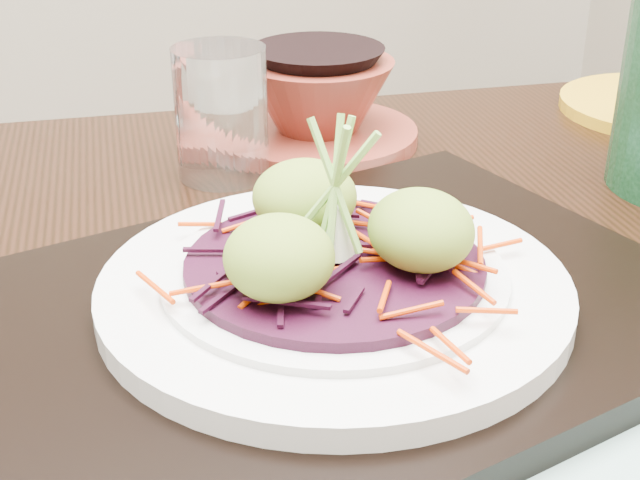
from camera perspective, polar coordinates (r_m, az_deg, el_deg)
name	(u,v)px	position (r m, az deg, el deg)	size (l,w,h in m)	color
dining_table	(331,435)	(0.59, 0.70, -12.38)	(1.30, 0.98, 0.74)	black
placemat	(334,330)	(0.51, 0.89, -5.80)	(0.46, 0.36, 0.00)	gray
serving_tray	(334,314)	(0.50, 0.90, -4.74)	(0.40, 0.30, 0.02)	black
white_plate	(334,286)	(0.49, 0.92, -2.98)	(0.26, 0.26, 0.02)	silver
cabbage_bed	(334,265)	(0.49, 0.93, -1.62)	(0.16, 0.16, 0.01)	black
carrot_julienne	(335,252)	(0.48, 0.94, -0.78)	(0.20, 0.20, 0.01)	#CB3403
guacamole_scoops	(335,227)	(0.48, 0.98, 0.81)	(0.14, 0.13, 0.04)	olive
scallion_garnish	(335,193)	(0.47, 0.97, 3.04)	(0.06, 0.06, 0.09)	#7AB147
water_glass	(221,113)	(0.71, -6.33, 8.07)	(0.07, 0.07, 0.10)	white
terracotta_bowl_set	(318,106)	(0.78, -0.14, 8.55)	(0.18, 0.18, 0.07)	maroon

